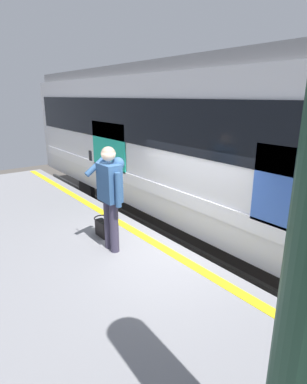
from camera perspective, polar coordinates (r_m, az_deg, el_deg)
name	(u,v)px	position (r m, az deg, el deg)	size (l,w,h in m)	color
ground_plane	(174,288)	(5.90, 3.78, -17.02)	(23.70, 23.70, 0.00)	#4C4742
platform	(46,319)	(4.74, -18.93, -20.98)	(13.95, 4.54, 0.91)	gray
safety_line	(162,247)	(5.27, 1.47, -9.93)	(13.67, 0.16, 0.01)	yellow
track_rail_near	(219,264)	(6.58, 11.79, -12.63)	(18.13, 0.08, 0.16)	slate
track_rail_far	(262,244)	(7.62, 19.04, -8.94)	(18.13, 0.08, 0.16)	slate
train_carriage	(234,141)	(6.62, 14.31, 8.95)	(13.54, 3.12, 3.77)	silver
passenger	(110,191)	(4.89, -7.81, 0.20)	(0.57, 0.55, 1.67)	#383347
handbag	(103,227)	(5.66, -9.17, -6.33)	(0.32, 0.29, 0.35)	black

